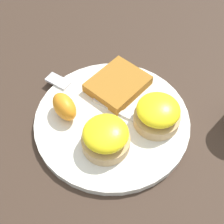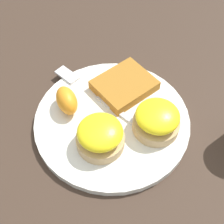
{
  "view_description": "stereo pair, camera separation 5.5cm",
  "coord_description": "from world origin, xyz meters",
  "px_view_note": "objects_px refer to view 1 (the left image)",
  "views": [
    {
      "loc": [
        -0.16,
        -0.29,
        0.48
      ],
      "look_at": [
        0.0,
        0.0,
        0.03
      ],
      "focal_mm": 50.0,
      "sensor_mm": 36.0,
      "label": 1
    },
    {
      "loc": [
        -0.11,
        -0.31,
        0.48
      ],
      "look_at": [
        0.0,
        0.0,
        0.03
      ],
      "focal_mm": 50.0,
      "sensor_mm": 36.0,
      "label": 2
    }
  ],
  "objects_px": {
    "sandwich_benedict_right": "(158,114)",
    "hashbrown_patty": "(118,84)",
    "fork": "(90,98)",
    "orange_wedge": "(64,107)",
    "sandwich_benedict_left": "(106,137)"
  },
  "relations": [
    {
      "from": "sandwich_benedict_right",
      "to": "hashbrown_patty",
      "type": "relative_size",
      "value": 0.78
    },
    {
      "from": "sandwich_benedict_right",
      "to": "fork",
      "type": "height_order",
      "value": "sandwich_benedict_right"
    },
    {
      "from": "orange_wedge",
      "to": "fork",
      "type": "relative_size",
      "value": 0.28
    },
    {
      "from": "sandwich_benedict_left",
      "to": "fork",
      "type": "height_order",
      "value": "sandwich_benedict_left"
    },
    {
      "from": "sandwich_benedict_right",
      "to": "orange_wedge",
      "type": "height_order",
      "value": "sandwich_benedict_right"
    },
    {
      "from": "sandwich_benedict_right",
      "to": "fork",
      "type": "xyz_separation_m",
      "value": [
        -0.08,
        0.11,
        -0.02
      ]
    },
    {
      "from": "hashbrown_patty",
      "to": "orange_wedge",
      "type": "xyz_separation_m",
      "value": [
        -0.12,
        -0.01,
        0.01
      ]
    },
    {
      "from": "sandwich_benedict_left",
      "to": "sandwich_benedict_right",
      "type": "distance_m",
      "value": 0.1
    },
    {
      "from": "sandwich_benedict_right",
      "to": "orange_wedge",
      "type": "xyz_separation_m",
      "value": [
        -0.14,
        0.1,
        -0.0
      ]
    },
    {
      "from": "hashbrown_patty",
      "to": "orange_wedge",
      "type": "relative_size",
      "value": 1.78
    },
    {
      "from": "sandwich_benedict_left",
      "to": "hashbrown_patty",
      "type": "height_order",
      "value": "sandwich_benedict_left"
    },
    {
      "from": "sandwich_benedict_left",
      "to": "orange_wedge",
      "type": "bearing_deg",
      "value": 109.57
    },
    {
      "from": "sandwich_benedict_left",
      "to": "orange_wedge",
      "type": "distance_m",
      "value": 0.1
    },
    {
      "from": "sandwich_benedict_left",
      "to": "orange_wedge",
      "type": "relative_size",
      "value": 1.38
    },
    {
      "from": "sandwich_benedict_left",
      "to": "sandwich_benedict_right",
      "type": "relative_size",
      "value": 1.0
    }
  ]
}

